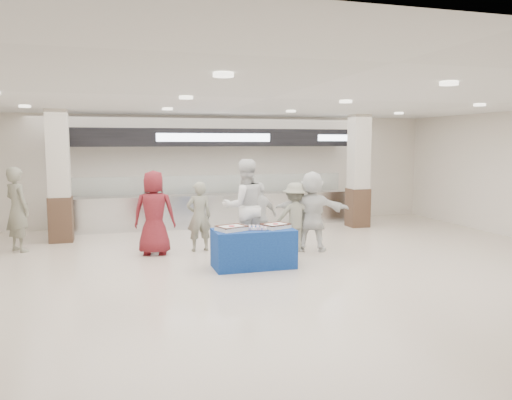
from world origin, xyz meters
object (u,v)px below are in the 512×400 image
object	(u,v)px
sheet_cake_right	(276,225)
soldier_bg	(17,209)
display_table	(253,248)
sheet_cake_left	(232,228)
soldier_b	(295,217)
chef_short	(259,217)
civilian_maroon	(154,213)
soldier_a	(199,216)
cupcake_tray	(256,228)
civilian_white	(312,211)
chef_tall	(245,207)

from	to	relation	value
sheet_cake_right	soldier_bg	bearing A→B (deg)	150.90
display_table	sheet_cake_left	world-z (taller)	sheet_cake_left
soldier_b	chef_short	bearing A→B (deg)	2.51
sheet_cake_right	soldier_bg	xyz separation A→B (m)	(-5.07, 2.82, 0.14)
soldier_bg	soldier_b	bearing A→B (deg)	-145.48
sheet_cake_right	chef_short	world-z (taller)	chef_short
civilian_maroon	soldier_a	bearing A→B (deg)	-161.67
civilian_maroon	soldier_a	distance (m)	1.00
soldier_a	soldier_b	size ratio (longest dim) A/B	1.01
cupcake_tray	civilian_white	xyz separation A→B (m)	(1.62, 1.11, 0.11)
display_table	civilian_white	world-z (taller)	civilian_white
chef_tall	sheet_cake_right	bearing A→B (deg)	99.55
civilian_maroon	civilian_white	bearing A→B (deg)	-177.03
display_table	soldier_b	world-z (taller)	soldier_b
sheet_cake_right	chef_short	xyz separation A→B (m)	(0.03, 1.22, -0.02)
display_table	soldier_bg	size ratio (longest dim) A/B	0.82
display_table	civilian_maroon	size ratio (longest dim) A/B	0.85
sheet_cake_left	sheet_cake_right	size ratio (longest dim) A/B	1.04
cupcake_tray	civilian_maroon	distance (m)	2.46
civilian_maroon	chef_short	distance (m)	2.27
sheet_cake_right	soldier_bg	size ratio (longest dim) A/B	0.32
civilian_white	soldier_bg	xyz separation A→B (m)	(-6.28, 1.74, 0.05)
cupcake_tray	civilian_maroon	bearing A→B (deg)	136.48
chef_short	soldier_b	size ratio (longest dim) A/B	1.02
chef_short	sheet_cake_left	bearing A→B (deg)	31.22
sheet_cake_right	chef_tall	xyz separation A→B (m)	(-0.29, 1.26, 0.23)
soldier_b	soldier_bg	bearing A→B (deg)	-9.15
cupcake_tray	soldier_a	world-z (taller)	soldier_a
display_table	cupcake_tray	size ratio (longest dim) A/B	3.51
cupcake_tray	soldier_a	distance (m)	1.96
sheet_cake_right	chef_tall	world-z (taller)	chef_tall
cupcake_tray	chef_tall	bearing A→B (deg)	84.61
cupcake_tray	chef_tall	xyz separation A→B (m)	(0.12, 1.29, 0.25)
display_table	sheet_cake_right	distance (m)	0.62
soldier_a	chef_tall	distance (m)	1.08
chef_short	civilian_maroon	bearing A→B (deg)	-33.87
soldier_bg	civilian_white	bearing A→B (deg)	-145.27
sheet_cake_left	civilian_white	bearing A→B (deg)	27.98
soldier_a	soldier_b	distance (m)	2.13
soldier_b	cupcake_tray	bearing A→B (deg)	50.23
chef_tall	chef_short	world-z (taller)	chef_tall
soldier_a	civilian_white	distance (m)	2.51
civilian_white	cupcake_tray	bearing A→B (deg)	56.11
sheet_cake_left	chef_short	xyz separation A→B (m)	(0.92, 1.25, -0.02)
display_table	cupcake_tray	world-z (taller)	cupcake_tray
chef_tall	civilian_white	xyz separation A→B (m)	(1.50, -0.18, -0.14)
sheet_cake_left	soldier_b	bearing A→B (deg)	34.68
soldier_a	soldier_bg	distance (m)	4.01
soldier_b	soldier_bg	world-z (taller)	soldier_bg
civilian_maroon	chef_tall	distance (m)	1.95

